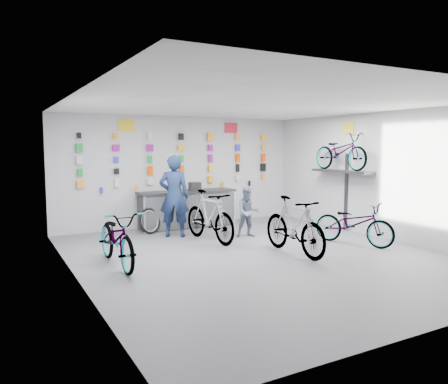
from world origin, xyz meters
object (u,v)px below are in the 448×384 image
bike_left (117,238)px  bike_right (354,223)px  bike_service (209,216)px  clerk (174,196)px  bike_center (294,226)px  counter (188,209)px  customer (248,212)px

bike_left → bike_right: size_ratio=1.09×
bike_left → bike_service: size_ratio=1.02×
bike_right → clerk: 4.22m
bike_center → clerk: (-1.48, 2.76, 0.41)m
bike_service → counter: bearing=75.3°
counter → bike_left: size_ratio=1.36×
bike_service → bike_right: bearing=-40.6°
counter → bike_service: size_ratio=1.38×
counter → bike_center: bike_center is taller
clerk → bike_right: bearing=168.7°
bike_center → bike_service: (-0.97, 1.90, 0.00)m
bike_center → clerk: clerk is taller
bike_center → bike_right: size_ratio=1.06×
counter → bike_service: bike_service is taller
counter → customer: size_ratio=2.24×
counter → clerk: bearing=-128.2°
bike_right → bike_service: bearing=124.3°
bike_left → bike_service: bearing=22.5°
counter → bike_left: bike_left is taller
clerk → customer: bearing=-179.7°
bike_service → clerk: size_ratio=0.99×
bike_left → customer: size_ratio=1.65×
bike_center → bike_service: bike_service is taller
bike_center → customer: size_ratio=1.61×
bike_left → bike_service: bike_service is taller
counter → bike_center: (0.69, -3.77, 0.10)m
bike_service → customer: customer is taller
clerk → bike_service: bearing=149.5°
bike_right → clerk: clerk is taller
bike_center → bike_right: (1.72, 0.07, -0.10)m
customer → clerk: bearing=170.0°
bike_service → clerk: 1.08m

